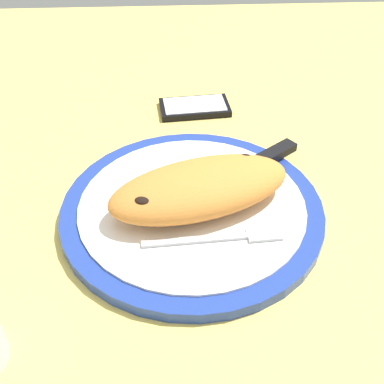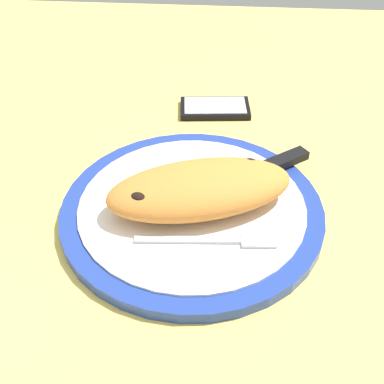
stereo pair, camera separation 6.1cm
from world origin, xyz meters
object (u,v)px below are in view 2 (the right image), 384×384
at_px(knife, 259,172).
at_px(smartphone, 215,108).
at_px(plate, 192,210).
at_px(calzone, 200,190).
at_px(fork, 219,240).

xyz_separation_m(knife, smartphone, (-0.07, 0.19, -0.02)).
xyz_separation_m(plate, calzone, (0.01, -0.00, 0.04)).
height_order(plate, smartphone, plate).
height_order(calzone, fork, calzone).
bearing_deg(smartphone, knife, -70.87).
height_order(fork, smartphone, fork).
bearing_deg(smartphone, fork, -86.76).
bearing_deg(fork, plate, 120.06).
bearing_deg(plate, fork, -59.94).
distance_m(calzone, smartphone, 0.26).
bearing_deg(knife, plate, -141.53).
relative_size(knife, smartphone, 1.63).
bearing_deg(calzone, knife, 42.85).
height_order(plate, knife, knife).
distance_m(calzone, fork, 0.07).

